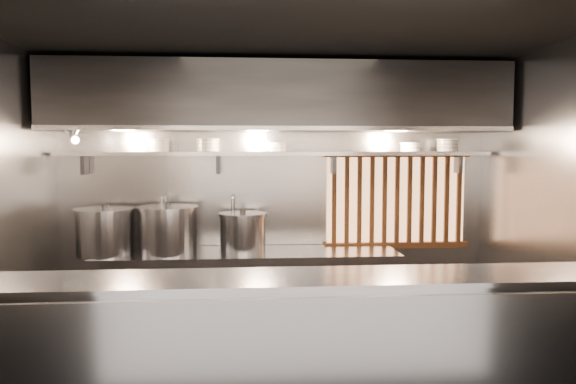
{
  "coord_description": "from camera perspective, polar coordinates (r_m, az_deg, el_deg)",
  "views": [
    {
      "loc": [
        -0.34,
        -4.44,
        1.95
      ],
      "look_at": [
        0.06,
        0.55,
        1.54
      ],
      "focal_mm": 35.0,
      "sensor_mm": 36.0,
      "label": 1
    }
  ],
  "objects": [
    {
      "name": "serving_counter",
      "position": [
        3.76,
        0.99,
        -16.95
      ],
      "size": [
        4.5,
        0.56,
        1.13
      ],
      "color": "#A1A1A7",
      "rests_on": "floor"
    },
    {
      "name": "wall_back",
      "position": [
        5.98,
        -1.26,
        -0.66
      ],
      "size": [
        4.5,
        0.0,
        4.5
      ],
      "primitive_type": "plane",
      "rotation": [
        1.57,
        0.0,
        0.0
      ],
      "color": "gray",
      "rests_on": "floor"
    },
    {
      "name": "bowl_shelf",
      "position": [
        5.77,
        -1.17,
        3.93
      ],
      "size": [
        4.4,
        0.34,
        0.04
      ],
      "primitive_type": "cube",
      "color": "#A1A1A7",
      "rests_on": "wall_back"
    },
    {
      "name": "bowl_stack_4",
      "position": [
        6.15,
        15.91,
        4.59
      ],
      "size": [
        0.23,
        0.23,
        0.13
      ],
      "color": "white",
      "rests_on": "bowl_shelf"
    },
    {
      "name": "stock_pot_right",
      "position": [
        5.68,
        -4.6,
        -4.04
      ],
      "size": [
        0.63,
        0.63,
        0.43
      ],
      "rotation": [
        0.0,
        0.0,
        0.38
      ],
      "color": "#A1A1A7",
      "rests_on": "cooking_bench"
    },
    {
      "name": "bowl_stack_3",
      "position": [
        6.02,
        12.33,
        4.49
      ],
      "size": [
        0.22,
        0.22,
        0.09
      ],
      "color": "white",
      "rests_on": "bowl_shelf"
    },
    {
      "name": "wall_right",
      "position": [
        5.17,
        25.57,
        -1.94
      ],
      "size": [
        0.0,
        3.0,
        3.0
      ],
      "primitive_type": "plane",
      "rotation": [
        1.57,
        0.0,
        -1.57
      ],
      "color": "gray",
      "rests_on": "floor"
    },
    {
      "name": "ceiling",
      "position": [
        4.54,
        -0.17,
        15.43
      ],
      "size": [
        4.5,
        4.5,
        0.0
      ],
      "primitive_type": "plane",
      "rotation": [
        3.14,
        0.0,
        0.0
      ],
      "color": "black",
      "rests_on": "wall_back"
    },
    {
      "name": "bowl_stack_0",
      "position": [
        5.82,
        -12.95,
        4.66
      ],
      "size": [
        0.21,
        0.21,
        0.13
      ],
      "color": "white",
      "rests_on": "bowl_shelf"
    },
    {
      "name": "heat_lamp",
      "position": [
        5.52,
        -21.04,
        5.54
      ],
      "size": [
        0.25,
        0.35,
        0.2
      ],
      "color": "#A1A1A7",
      "rests_on": "exhaust_hood"
    },
    {
      "name": "exhaust_hood",
      "position": [
        5.57,
        -1.04,
        9.51
      ],
      "size": [
        4.4,
        0.81,
        0.65
      ],
      "color": "#2D2D30",
      "rests_on": "ceiling"
    },
    {
      "name": "stock_pot_mid",
      "position": [
        5.66,
        -12.08,
        -3.76
      ],
      "size": [
        0.66,
        0.66,
        0.51
      ],
      "rotation": [
        0.0,
        0.0,
        0.1
      ],
      "color": "#A1A1A7",
      "rests_on": "cooking_bench"
    },
    {
      "name": "stock_pot_left",
      "position": [
        5.75,
        -18.06,
        -3.83
      ],
      "size": [
        0.64,
        0.64,
        0.49
      ],
      "rotation": [
        0.0,
        0.0,
        0.1
      ],
      "color": "#A1A1A7",
      "rests_on": "cooking_bench"
    },
    {
      "name": "faucet_right",
      "position": [
        5.84,
        -5.59,
        -1.72
      ],
      "size": [
        0.04,
        0.3,
        0.5
      ],
      "color": "silver",
      "rests_on": "wall_back"
    },
    {
      "name": "cooking_bench",
      "position": [
        5.77,
        -4.06,
        -10.46
      ],
      "size": [
        3.0,
        0.7,
        0.9
      ],
      "primitive_type": "cube",
      "color": "#A1A1A7",
      "rests_on": "floor"
    },
    {
      "name": "pendant_bulb",
      "position": [
        5.65,
        -2.11,
        4.74
      ],
      "size": [
        0.09,
        0.09,
        0.19
      ],
      "color": "#2D2D30",
      "rests_on": "exhaust_hood"
    },
    {
      "name": "bowl_stack_2",
      "position": [
        5.77,
        -1.05,
        4.59
      ],
      "size": [
        0.2,
        0.2,
        0.09
      ],
      "color": "white",
      "rests_on": "bowl_shelf"
    },
    {
      "name": "faucet_left",
      "position": [
        5.9,
        -12.41,
        -1.75
      ],
      "size": [
        0.04,
        0.3,
        0.5
      ],
      "color": "silver",
      "rests_on": "wall_back"
    },
    {
      "name": "bowl_stack_1",
      "position": [
        5.77,
        -8.15,
        4.73
      ],
      "size": [
        0.23,
        0.23,
        0.13
      ],
      "color": "white",
      "rests_on": "bowl_shelf"
    },
    {
      "name": "wood_screen",
      "position": [
        6.15,
        10.96,
        -0.79
      ],
      "size": [
        1.56,
        0.09,
        1.04
      ],
      "color": "#FBAD71",
      "rests_on": "wall_back"
    }
  ]
}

